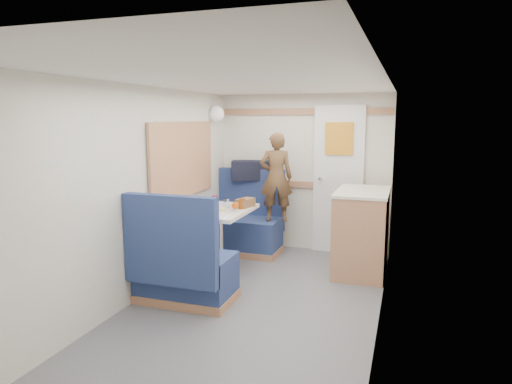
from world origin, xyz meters
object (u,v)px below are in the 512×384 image
(bench_far, at_px, (246,229))
(person, at_px, (276,177))
(galley_counter, at_px, (361,231))
(wine_glass, at_px, (214,199))
(duffel_bag, at_px, (252,170))
(orange_fruit, at_px, (235,205))
(tray, at_px, (211,216))
(bench_near, at_px, (183,272))
(cheese_block, at_px, (221,210))
(beer_glass, at_px, (242,204))
(pepper_grinder, at_px, (215,205))
(dome_light, at_px, (216,114))
(tumbler_left, at_px, (187,209))
(bread_loaf, at_px, (245,203))
(dinette_table, at_px, (219,223))
(tumbler_right, at_px, (226,203))

(bench_far, bearing_deg, person, -10.27)
(galley_counter, relative_size, wine_glass, 5.48)
(duffel_bag, height_order, orange_fruit, duffel_bag)
(tray, bearing_deg, bench_near, -97.56)
(bench_near, distance_m, person, 1.84)
(person, height_order, wine_glass, person)
(bench_near, distance_m, cheese_block, 0.82)
(bench_far, bearing_deg, beer_glass, -73.39)
(duffel_bag, bearing_deg, pepper_grinder, -108.34)
(dome_light, bearing_deg, orange_fruit, -56.08)
(duffel_bag, relative_size, orange_fruit, 6.73)
(pepper_grinder, bearing_deg, beer_glass, 17.44)
(bench_far, height_order, cheese_block, bench_far)
(duffel_bag, distance_m, tray, 1.51)
(dome_light, xyz_separation_m, wine_glass, (0.36, -0.91, -0.91))
(cheese_block, distance_m, tumbler_left, 0.35)
(cheese_block, xyz_separation_m, bread_loaf, (0.12, 0.40, 0.01))
(dinette_table, bearing_deg, bread_loaf, 42.78)
(dinette_table, xyz_separation_m, bench_near, (-0.00, -0.86, -0.27))
(person, xyz_separation_m, tray, (-0.35, -1.15, -0.26))
(orange_fruit, relative_size, cheese_block, 0.70)
(tumbler_left, bearing_deg, tray, -8.81)
(dinette_table, xyz_separation_m, orange_fruit, (0.19, -0.01, 0.21))
(dome_light, relative_size, beer_glass, 1.85)
(person, height_order, bread_loaf, person)
(cheese_block, xyz_separation_m, pepper_grinder, (-0.16, 0.21, 0.01))
(wine_glass, xyz_separation_m, bread_loaf, (0.25, 0.27, -0.08))
(galley_counter, distance_m, pepper_grinder, 1.64)
(duffel_bag, height_order, tray, duffel_bag)
(tray, xyz_separation_m, pepper_grinder, (-0.12, 0.38, 0.03))
(dome_light, xyz_separation_m, orange_fruit, (0.58, -0.86, -0.97))
(bench_near, relative_size, wine_glass, 6.25)
(cheese_block, height_order, wine_glass, wine_glass)
(bench_near, distance_m, galley_counter, 2.04)
(duffel_bag, relative_size, tumbler_left, 5.08)
(tray, relative_size, pepper_grinder, 4.16)
(dome_light, height_order, beer_glass, dome_light)
(dome_light, height_order, wine_glass, dome_light)
(bench_far, bearing_deg, dome_light, -177.88)
(duffel_bag, height_order, pepper_grinder, duffel_bag)
(galley_counter, relative_size, beer_glass, 8.51)
(cheese_block, relative_size, bread_loaf, 0.48)
(tumbler_left, xyz_separation_m, beer_glass, (0.45, 0.42, 0.00))
(tumbler_left, xyz_separation_m, bread_loaf, (0.45, 0.52, -0.00))
(wine_glass, xyz_separation_m, beer_glass, (0.25, 0.17, -0.07))
(orange_fruit, height_order, tumbler_right, tumbler_right)
(dome_light, xyz_separation_m, tumbler_left, (0.16, -1.16, -0.98))
(galley_counter, distance_m, bread_loaf, 1.32)
(dome_light, distance_m, galley_counter, 2.28)
(person, bearing_deg, galley_counter, 150.13)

